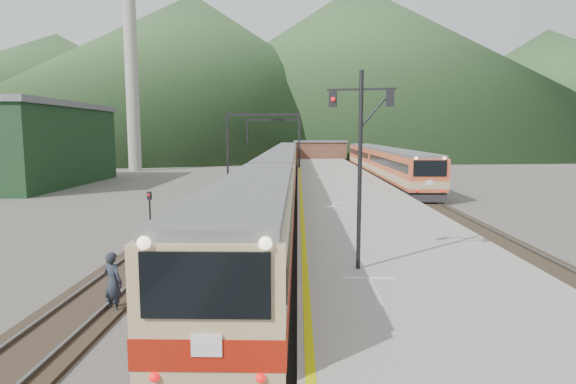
{
  "coord_description": "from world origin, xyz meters",
  "views": [
    {
      "loc": [
        1.6,
        -7.28,
        5.46
      ],
      "look_at": [
        1.04,
        20.8,
        2.0
      ],
      "focal_mm": 30.0,
      "sensor_mm": 36.0,
      "label": 1
    }
  ],
  "objects_px": {
    "worker": "(113,282)",
    "second_train": "(382,162)",
    "main_train": "(281,169)",
    "signal_mast": "(360,149)"
  },
  "relations": [
    {
      "from": "worker",
      "to": "second_train",
      "type": "bearing_deg",
      "value": -82.27
    },
    {
      "from": "main_train",
      "to": "worker",
      "type": "xyz_separation_m",
      "value": [
        -4.02,
        -32.34,
        -0.99
      ]
    },
    {
      "from": "worker",
      "to": "main_train",
      "type": "bearing_deg",
      "value": -69.33
    },
    {
      "from": "main_train",
      "to": "signal_mast",
      "type": "relative_size",
      "value": 11.92
    },
    {
      "from": "second_train",
      "to": "worker",
      "type": "bearing_deg",
      "value": -110.03
    },
    {
      "from": "main_train",
      "to": "second_train",
      "type": "bearing_deg",
      "value": 41.66
    },
    {
      "from": "main_train",
      "to": "second_train",
      "type": "xyz_separation_m",
      "value": [
        11.5,
        10.23,
        0.14
      ]
    },
    {
      "from": "main_train",
      "to": "second_train",
      "type": "height_order",
      "value": "second_train"
    },
    {
      "from": "second_train",
      "to": "worker",
      "type": "distance_m",
      "value": 45.32
    },
    {
      "from": "signal_mast",
      "to": "worker",
      "type": "distance_m",
      "value": 8.74
    }
  ]
}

